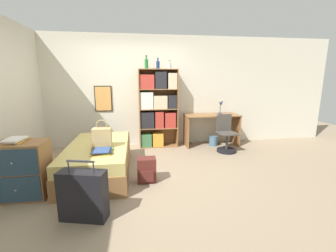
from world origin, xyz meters
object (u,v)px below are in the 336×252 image
object	(u,v)px
book_stack_on_bed	(102,151)
magazine_pile_on_dresser	(14,140)
bottle_clear	(170,66)
backpack	(147,170)
handbag	(102,137)
desk_lamp	(221,105)
bookcase	(157,108)
bottle_green	(146,64)
bed	(99,159)
suitcase	(83,195)
desk_chair	(226,140)
bottle_brown	(158,65)
waste_bin	(213,141)
dresser	(22,170)
desk	(211,124)

from	to	relation	value
book_stack_on_bed	magazine_pile_on_dresser	xyz separation A→B (m)	(-1.08, -0.23, 0.27)
bottle_clear	backpack	world-z (taller)	bottle_clear
handbag	backpack	bearing A→B (deg)	-26.05
magazine_pile_on_dresser	desk_lamp	bearing A→B (deg)	29.29
bookcase	bottle_green	bearing A→B (deg)	168.67
bed	backpack	size ratio (longest dim) A/B	4.91
handbag	suitcase	distance (m)	1.26
bed	handbag	xyz separation A→B (m)	(0.10, -0.15, 0.42)
desk_chair	handbag	bearing A→B (deg)	-159.81
book_stack_on_bed	desk_chair	distance (m)	2.81
handbag	bottle_clear	size ratio (longest dim) A/B	2.42
suitcase	magazine_pile_on_dresser	distance (m)	1.29
bookcase	bottle_clear	size ratio (longest dim) A/B	9.68
book_stack_on_bed	bottle_clear	world-z (taller)	bottle_clear
book_stack_on_bed	bottle_green	world-z (taller)	bottle_green
handbag	bottle_brown	bearing A→B (deg)	55.03
book_stack_on_bed	waste_bin	bearing A→B (deg)	35.56
dresser	backpack	size ratio (longest dim) A/B	1.99
suitcase	desk_lamp	xyz separation A→B (m)	(2.70, 2.74, 0.69)
desk_chair	bottle_brown	bearing A→B (deg)	156.86
desk_lamp	bookcase	bearing A→B (deg)	179.32
backpack	book_stack_on_bed	bearing A→B (deg)	177.00
bookcase	backpack	distance (m)	2.06
handbag	book_stack_on_bed	xyz separation A→B (m)	(0.03, -0.30, -0.14)
bed	desk_chair	bearing A→B (deg)	16.61
desk_lamp	bottle_green	bearing A→B (deg)	177.95
bottle_brown	desk_lamp	size ratio (longest dim) A/B	0.69
dresser	desk_chair	xyz separation A→B (m)	(3.53, 1.48, -0.12)
bottle_brown	magazine_pile_on_dresser	bearing A→B (deg)	-135.74
desk	desk_lamp	size ratio (longest dim) A/B	3.72
handbag	bottle_brown	xyz separation A→B (m)	(1.09, 1.55, 1.25)
bottle_brown	bottle_green	bearing A→B (deg)	170.04
bottle_brown	waste_bin	size ratio (longest dim) A/B	1.02
bottle_clear	waste_bin	world-z (taller)	bottle_clear
handbag	backpack	xyz separation A→B (m)	(0.70, -0.34, -0.47)
desk_lamp	waste_bin	size ratio (longest dim) A/B	1.48
dresser	magazine_pile_on_dresser	bearing A→B (deg)	161.47
dresser	desk_lamp	bearing A→B (deg)	29.91
bottle_green	suitcase	bearing A→B (deg)	-107.78
bed	bottle_brown	distance (m)	2.48
bottle_brown	desk_chair	bearing A→B (deg)	-23.14
bed	dresser	xyz separation A→B (m)	(-0.90, -0.70, 0.14)
dresser	desk_chair	bearing A→B (deg)	22.78
handbag	bookcase	distance (m)	1.90
bottle_clear	desk	distance (m)	1.70
handbag	backpack	size ratio (longest dim) A/B	1.18
bottle_clear	desk_chair	bearing A→B (deg)	-27.55
bottle_green	desk	world-z (taller)	bottle_green
bottle_clear	desk_lamp	bearing A→B (deg)	-0.79
suitcase	waste_bin	bearing A→B (deg)	46.39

